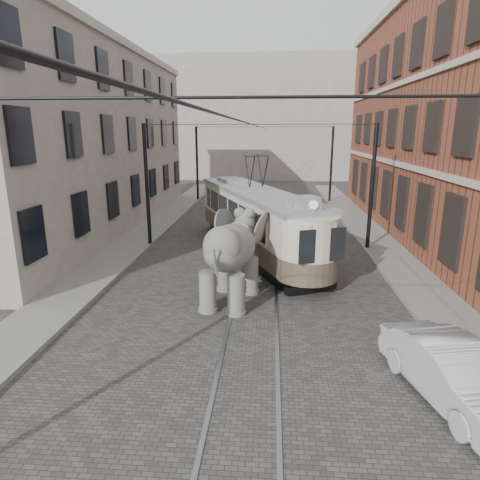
{
  "coord_description": "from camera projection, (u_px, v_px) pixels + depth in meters",
  "views": [
    {
      "loc": [
        0.48,
        -13.95,
        5.66
      ],
      "look_at": [
        -0.54,
        -0.47,
        2.1
      ],
      "focal_mm": 31.16,
      "sensor_mm": 36.0,
      "label": 1
    }
  ],
  "objects": [
    {
      "name": "ground",
      "position": [
        256.0,
        293.0,
        14.93
      ],
      "size": [
        120.0,
        120.0,
        0.0
      ],
      "primitive_type": "plane",
      "color": "#474441"
    },
    {
      "name": "tram_rails",
      "position": [
        256.0,
        293.0,
        14.93
      ],
      "size": [
        1.54,
        80.0,
        0.02
      ],
      "primitive_type": null,
      "color": "slate",
      "rests_on": "ground"
    },
    {
      "name": "sidewalk_right",
      "position": [
        428.0,
        296.0,
        14.47
      ],
      "size": [
        2.0,
        60.0,
        0.15
      ],
      "primitive_type": "cube",
      "color": "slate",
      "rests_on": "ground"
    },
    {
      "name": "sidewalk_left",
      "position": [
        80.0,
        287.0,
        15.39
      ],
      "size": [
        2.0,
        60.0,
        0.15
      ],
      "primitive_type": "cube",
      "color": "slate",
      "rests_on": "ground"
    },
    {
      "name": "brick_building",
      "position": [
        479.0,
        124.0,
        21.28
      ],
      "size": [
        8.0,
        26.0,
        12.0
      ],
      "primitive_type": "cube",
      "color": "brown",
      "rests_on": "ground"
    },
    {
      "name": "stucco_building",
      "position": [
        74.0,
        142.0,
        24.11
      ],
      "size": [
        7.0,
        24.0,
        10.0
      ],
      "primitive_type": "cube",
      "color": "gray",
      "rests_on": "ground"
    },
    {
      "name": "distant_block",
      "position": [
        269.0,
        120.0,
        51.72
      ],
      "size": [
        28.0,
        10.0,
        14.0
      ],
      "primitive_type": "cube",
      "color": "gray",
      "rests_on": "ground"
    },
    {
      "name": "catenary",
      "position": [
        256.0,
        191.0,
        19.0
      ],
      "size": [
        11.0,
        30.2,
        6.0
      ],
      "primitive_type": null,
      "color": "black",
      "rests_on": "ground"
    },
    {
      "name": "tram",
      "position": [
        256.0,
        205.0,
        19.51
      ],
      "size": [
        6.67,
        11.58,
        4.59
      ],
      "primitive_type": null,
      "rotation": [
        0.0,
        0.0,
        0.4
      ],
      "color": "beige",
      "rests_on": "ground"
    },
    {
      "name": "elephant",
      "position": [
        230.0,
        260.0,
        13.88
      ],
      "size": [
        3.53,
        5.25,
        2.96
      ],
      "primitive_type": null,
      "rotation": [
        0.0,
        0.0,
        -0.19
      ],
      "color": "#62605B",
      "rests_on": "ground"
    },
    {
      "name": "parked_car",
      "position": [
        453.0,
        373.0,
        8.88
      ],
      "size": [
        2.32,
        4.16,
        1.3
      ],
      "primitive_type": "imported",
      "rotation": [
        0.0,
        0.0,
        0.25
      ],
      "color": "#B0AFB4",
      "rests_on": "ground"
    }
  ]
}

